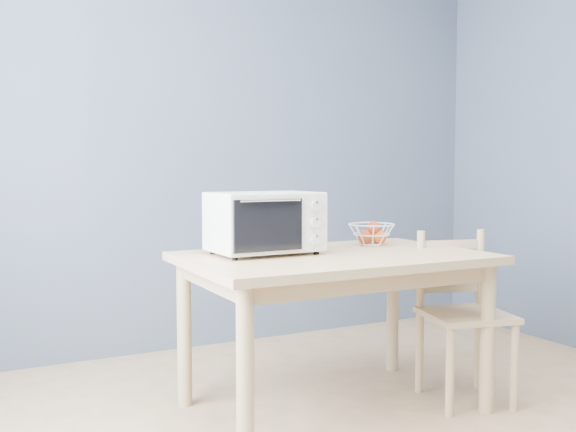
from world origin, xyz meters
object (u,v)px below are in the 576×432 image
toaster_oven (261,222)px  dining_chair (462,317)px  dining_table (334,275)px  fruit_basket (371,233)px

toaster_oven → dining_chair: size_ratio=0.61×
dining_table → dining_chair: size_ratio=1.67×
dining_table → fruit_basket: size_ratio=4.62×
fruit_basket → dining_chair: size_ratio=0.36×
fruit_basket → dining_chair: bearing=-54.2°
dining_table → toaster_oven: 0.43m
toaster_oven → dining_chair: (0.96, -0.31, -0.49)m
toaster_oven → fruit_basket: 0.69m
dining_table → dining_chair: dining_chair is taller
toaster_oven → dining_chair: bearing=-19.7°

